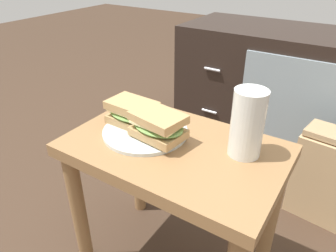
{
  "coord_description": "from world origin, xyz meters",
  "views": [
    {
      "loc": [
        0.36,
        -0.58,
        0.9
      ],
      "look_at": [
        -0.02,
        0.0,
        0.51
      ],
      "focal_mm": 33.64,
      "sensor_mm": 36.0,
      "label": 1
    }
  ],
  "objects": [
    {
      "name": "side_table",
      "position": [
        0.0,
        0.0,
        0.37
      ],
      "size": [
        0.56,
        0.36,
        0.46
      ],
      "color": "olive",
      "rests_on": "ground"
    },
    {
      "name": "tv_cabinet",
      "position": [
        0.03,
        0.95,
        0.29
      ],
      "size": [
        0.96,
        0.46,
        0.58
      ],
      "color": "black",
      "rests_on": "ground"
    },
    {
      "name": "plate",
      "position": [
        -0.1,
        0.01,
        0.47
      ],
      "size": [
        0.23,
        0.23,
        0.01
      ],
      "primitive_type": "cylinder",
      "color": "silver",
      "rests_on": "side_table"
    },
    {
      "name": "sandwich_front",
      "position": [
        -0.15,
        0.02,
        0.5
      ],
      "size": [
        0.15,
        0.1,
        0.07
      ],
      "color": "tan",
      "rests_on": "plate"
    },
    {
      "name": "sandwich_back",
      "position": [
        -0.05,
        -0.01,
        0.51
      ],
      "size": [
        0.16,
        0.12,
        0.07
      ],
      "color": "tan",
      "rests_on": "plate"
    },
    {
      "name": "beer_glass",
      "position": [
        0.16,
        0.06,
        0.54
      ],
      "size": [
        0.08,
        0.08,
        0.17
      ],
      "color": "silver",
      "rests_on": "side_table"
    },
    {
      "name": "paper_bag",
      "position": [
        0.34,
        0.51,
        0.18
      ],
      "size": [
        0.22,
        0.18,
        0.36
      ],
      "color": "tan",
      "rests_on": "ground"
    }
  ]
}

